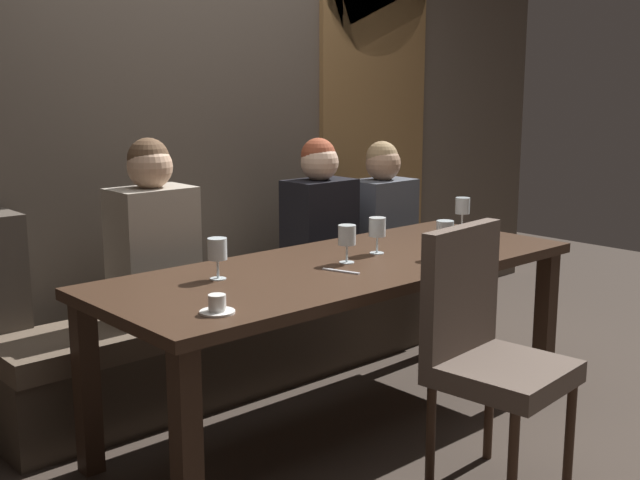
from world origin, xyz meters
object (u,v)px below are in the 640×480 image
at_px(espresso_cup, 217,306).
at_px(wine_glass_end_left, 217,250).
at_px(diner_far_end, 382,208).
at_px(wine_glass_far_right, 445,232).
at_px(chair_near_side, 485,342).
at_px(diner_bearded, 319,214).
at_px(dining_table, 344,283).
at_px(diner_redhead, 153,234).
at_px(wine_glass_far_left, 463,207).
at_px(wine_glass_center_front, 347,237).
at_px(fork_on_table, 341,271).
at_px(banquette_bench, 248,339).
at_px(wine_glass_end_right, 377,228).

bearing_deg(espresso_cup, wine_glass_end_left, 54.85).
height_order(diner_far_end, wine_glass_far_right, diner_far_end).
bearing_deg(chair_near_side, espresso_cup, 151.84).
distance_m(diner_bearded, diner_far_end, 0.50).
relative_size(diner_far_end, espresso_cup, 6.00).
relative_size(dining_table, diner_bearded, 2.88).
xyz_separation_m(diner_redhead, wine_glass_far_left, (1.54, -0.52, 0.02)).
xyz_separation_m(diner_bearded, wine_glass_far_right, (-0.09, -0.92, 0.04)).
relative_size(diner_redhead, espresso_cup, 6.76).
bearing_deg(diner_far_end, diner_bearded, -178.03).
bearing_deg(wine_glass_far_right, chair_near_side, -126.55).
distance_m(chair_near_side, diner_redhead, 1.54).
relative_size(wine_glass_far_left, wine_glass_end_left, 1.00).
relative_size(chair_near_side, wine_glass_far_left, 5.98).
height_order(dining_table, wine_glass_center_front, wine_glass_center_front).
xyz_separation_m(chair_near_side, wine_glass_far_right, (0.37, 0.51, 0.29)).
height_order(diner_redhead, espresso_cup, diner_redhead).
distance_m(chair_near_side, espresso_cup, 1.00).
height_order(diner_redhead, diner_bearded, diner_redhead).
height_order(wine_glass_end_left, fork_on_table, wine_glass_end_left).
distance_m(banquette_bench, fork_on_table, 0.97).
height_order(diner_bearded, wine_glass_far_right, diner_bearded).
height_order(chair_near_side, wine_glass_end_right, chair_near_side).
distance_m(diner_far_end, wine_glass_end_left, 1.67).
height_order(dining_table, wine_glass_far_left, wine_glass_far_left).
xyz_separation_m(diner_far_end, wine_glass_far_right, (-0.59, -0.94, 0.06)).
distance_m(wine_glass_end_right, fork_on_table, 0.41).
relative_size(diner_bearded, wine_glass_far_right, 4.65).
distance_m(banquette_bench, wine_glass_far_left, 1.31).
xyz_separation_m(diner_redhead, diner_bearded, (1.01, 0.01, -0.02)).
relative_size(diner_bearded, wine_glass_center_front, 4.65).
bearing_deg(wine_glass_far_right, wine_glass_end_right, 122.13).
distance_m(wine_glass_far_left, wine_glass_end_right, 0.79).
height_order(wine_glass_far_left, fork_on_table, wine_glass_far_left).
height_order(banquette_bench, wine_glass_far_right, wine_glass_far_right).
distance_m(dining_table, wine_glass_far_right, 0.50).
relative_size(diner_redhead, wine_glass_far_left, 4.95).
bearing_deg(diner_bearded, wine_glass_center_front, -124.13).
bearing_deg(chair_near_side, fork_on_table, 103.92).
distance_m(wine_glass_far_left, espresso_cup, 1.91).
xyz_separation_m(wine_glass_far_left, espresso_cup, (-1.86, -0.43, -0.09)).
height_order(wine_glass_far_left, wine_glass_end_left, same).
height_order(wine_glass_far_right, fork_on_table, wine_glass_far_right).
relative_size(banquette_bench, wine_glass_far_right, 15.24).
bearing_deg(wine_glass_far_right, diner_bearded, 84.56).
height_order(dining_table, fork_on_table, fork_on_table).
xyz_separation_m(banquette_bench, wine_glass_far_right, (0.40, -0.92, 0.62)).
xyz_separation_m(diner_bearded, wine_glass_end_right, (-0.25, -0.66, 0.05)).
bearing_deg(diner_far_end, wine_glass_far_left, -86.70).
bearing_deg(banquette_bench, wine_glass_end_right, -69.84).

